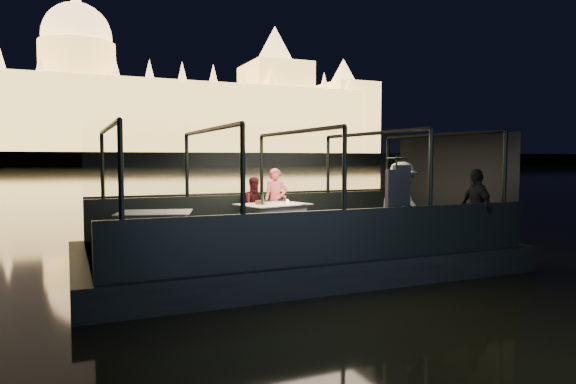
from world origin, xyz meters
name	(u,v)px	position (x,y,z in m)	size (l,w,h in m)	color
river_water	(95,172)	(0.00, 80.00, 0.00)	(500.00, 500.00, 0.00)	black
boat_hull	(296,268)	(0.00, 0.00, 0.00)	(8.60, 4.40, 1.00)	black
boat_deck	(296,245)	(0.00, 0.00, 0.48)	(8.00, 4.00, 0.04)	black
gunwale_port	(262,213)	(0.00, 2.00, 0.95)	(8.00, 0.08, 0.90)	black
gunwale_starboard	(344,236)	(0.00, -2.00, 0.95)	(8.00, 0.08, 0.90)	black
cabin_glass_port	(262,165)	(0.00, 2.00, 2.10)	(8.00, 0.02, 1.40)	#99B2B2
cabin_glass_starboard	(345,168)	(0.00, -2.00, 2.10)	(8.00, 0.02, 1.40)	#99B2B2
cabin_roof_glass	(296,132)	(0.00, 0.00, 2.80)	(8.00, 4.00, 0.02)	#99B2B2
end_wall_fore	(86,194)	(-4.00, 0.00, 1.65)	(0.02, 4.00, 2.30)	black
end_wall_aft	(450,184)	(4.00, 0.00, 1.65)	(0.02, 4.00, 2.30)	black
canopy_ribs	(296,188)	(0.00, 0.00, 1.65)	(8.00, 4.00, 2.30)	black
embankment	(78,161)	(0.00, 210.00, 1.00)	(400.00, 140.00, 6.00)	#423D33
parliament_building	(78,77)	(0.00, 175.00, 29.00)	(220.00, 32.00, 60.00)	#F2D18C
dining_table_central	(273,221)	(-0.16, 0.87, 0.89)	(1.45, 1.05, 0.77)	silver
dining_table_aft	(155,230)	(-2.76, 0.52, 0.89)	(1.38, 1.00, 0.74)	silver
chair_port_left	(267,216)	(-0.14, 1.32, 0.95)	(0.37, 0.37, 0.79)	black
chair_port_right	(285,215)	(0.31, 1.32, 0.95)	(0.37, 0.37, 0.80)	black
coat_stand	(396,206)	(1.23, -1.75, 1.40)	(0.50, 0.40, 1.82)	black
person_woman_coral	(276,201)	(0.20, 1.59, 1.25)	(0.55, 0.37, 1.53)	#F55968
person_man_maroon	(255,202)	(-0.28, 1.66, 1.25)	(0.63, 0.49, 1.32)	#3C1015
passenger_stripe	(401,203)	(1.94, -0.93, 1.35)	(1.10, 0.62, 1.70)	silver
passenger_dark	(476,204)	(3.21, -1.66, 1.35)	(0.92, 0.39, 1.56)	black
wine_bottle	(263,198)	(-0.46, 0.72, 1.42)	(0.06, 0.06, 0.28)	#163D21
bread_basket	(260,202)	(-0.45, 0.90, 1.31)	(0.20, 0.20, 0.08)	brown
amber_candle	(288,202)	(0.14, 0.75, 1.31)	(0.06, 0.06, 0.08)	#FB813E
plate_near	(302,204)	(0.40, 0.56, 1.27)	(0.22, 0.22, 0.01)	white
plate_far	(267,203)	(-0.27, 0.96, 1.27)	(0.25, 0.25, 0.02)	silver
wine_glass_white	(267,201)	(-0.38, 0.68, 1.36)	(0.06, 0.06, 0.19)	white
wine_glass_red	(284,199)	(0.16, 1.01, 1.36)	(0.06, 0.06, 0.17)	white
wine_glass_empty	(285,200)	(0.02, 0.60, 1.36)	(0.06, 0.06, 0.19)	white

